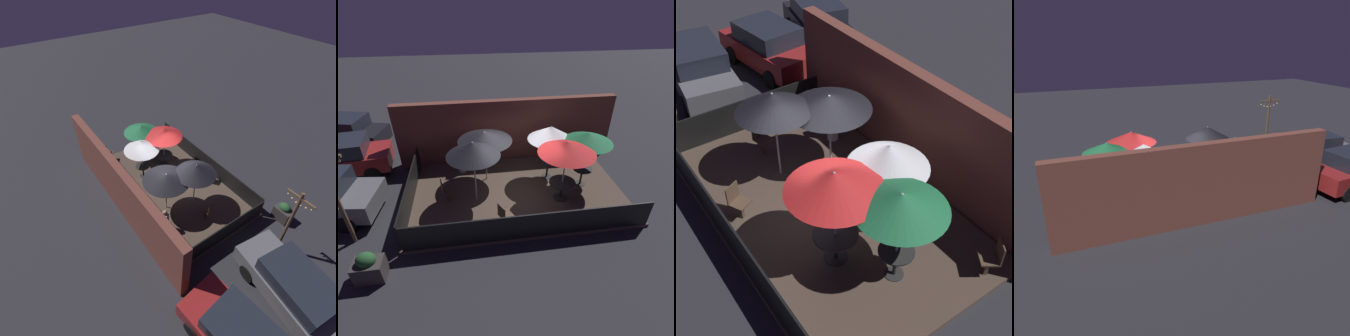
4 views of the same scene
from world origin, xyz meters
TOP-DOWN VIEW (x-y plane):
  - ground_plane at (0.00, 0.00)m, footprint 60.00×60.00m
  - patio_deck at (0.00, 0.00)m, footprint 8.04×4.92m
  - building_wall at (0.00, 2.69)m, footprint 9.64×0.36m
  - fence_front at (0.00, -2.41)m, footprint 7.84×0.05m
  - fence_side_left at (-3.98, 0.00)m, footprint 0.05×4.72m
  - patio_umbrella_0 at (1.38, 0.73)m, footprint 1.76×1.76m
  - patio_umbrella_1 at (2.58, 0.05)m, footprint 1.82×1.82m
  - patio_umbrella_2 at (1.52, -0.68)m, footprint 1.98×1.98m
  - patio_umbrella_3 at (-1.61, -0.29)m, footprint 1.85×1.85m
  - patio_umbrella_4 at (-1.13, 0.96)m, footprint 2.09×2.09m
  - dining_table_0 at (1.38, 0.73)m, footprint 0.75×0.75m
  - dining_table_1 at (2.58, 0.05)m, footprint 0.74×0.74m
  - dining_table_2 at (1.52, -0.68)m, footprint 0.96×0.96m
  - patio_chair_0 at (-0.78, -1.83)m, footprint 0.54×0.54m
  - patio_chair_1 at (-2.70, -0.24)m, footprint 0.48×0.48m
  - patio_chair_2 at (3.69, 1.66)m, footprint 0.56×0.56m
  - patron_0 at (-2.10, 1.68)m, footprint 0.43×0.43m
  - parked_car_0 at (-7.10, -0.24)m, footprint 4.52×2.23m
  - parked_car_1 at (-7.10, 2.36)m, footprint 4.06×2.13m
  - parked_car_2 at (-7.91, 4.96)m, footprint 4.35×2.59m

SIDE VIEW (x-z plane):
  - ground_plane at x=0.00m, z-range 0.00..0.00m
  - patio_deck at x=0.00m, z-range 0.00..0.12m
  - fence_front at x=0.00m, z-range 0.12..1.07m
  - fence_side_left at x=-3.98m, z-range 0.12..1.07m
  - patio_chair_1 at x=-2.70m, z-range 0.16..1.06m
  - patio_chair_0 at x=-0.78m, z-range 0.16..1.08m
  - patio_chair_2 at x=3.69m, z-range 0.17..1.10m
  - patron_0 at x=-2.10m, z-range 0.06..1.27m
  - dining_table_0 at x=1.38m, z-range 0.33..1.07m
  - dining_table_1 at x=2.58m, z-range 0.33..1.07m
  - dining_table_2 at x=1.52m, z-range 0.34..1.07m
  - parked_car_1 at x=-7.10m, z-range 0.03..1.65m
  - parked_car_2 at x=-7.91m, z-range 0.03..1.65m
  - parked_car_0 at x=-7.10m, z-range 0.04..1.66m
  - building_wall at x=0.00m, z-range 0.00..2.86m
  - patio_umbrella_4 at x=-1.13m, z-range 1.00..3.14m
  - patio_umbrella_0 at x=1.38m, z-range 1.00..3.29m
  - patio_umbrella_1 at x=2.58m, z-range 1.06..3.34m
  - patio_umbrella_3 at x=-1.61m, z-range 1.06..3.45m
  - patio_umbrella_2 at x=1.52m, z-range 1.09..3.48m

